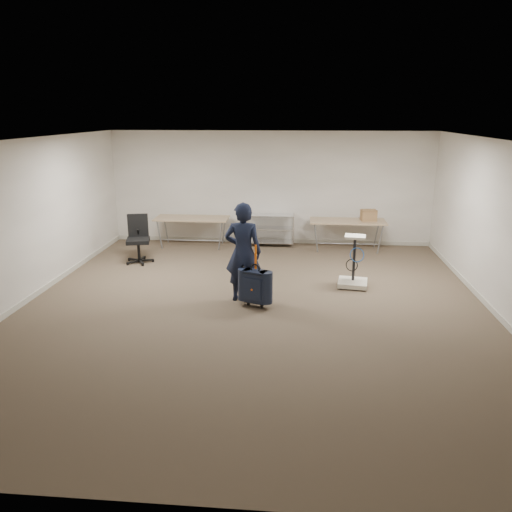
# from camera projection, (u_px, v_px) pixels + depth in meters

# --- Properties ---
(ground) EXTENTS (9.00, 9.00, 0.00)m
(ground) POSITION_uv_depth(u_px,v_px,m) (254.00, 308.00, 8.54)
(ground) COLOR #453629
(ground) RESTS_ON ground
(room_shell) EXTENTS (8.00, 9.00, 9.00)m
(room_shell) POSITION_uv_depth(u_px,v_px,m) (260.00, 279.00, 9.84)
(room_shell) COLOR beige
(room_shell) RESTS_ON ground
(folding_table_left) EXTENTS (1.80, 0.75, 0.73)m
(folding_table_left) POSITION_uv_depth(u_px,v_px,m) (192.00, 220.00, 12.29)
(folding_table_left) COLOR tan
(folding_table_left) RESTS_ON ground
(folding_table_right) EXTENTS (1.80, 0.75, 0.73)m
(folding_table_right) POSITION_uv_depth(u_px,v_px,m) (348.00, 223.00, 11.97)
(folding_table_right) COLOR tan
(folding_table_right) RESTS_ON ground
(wire_shelf) EXTENTS (1.22, 0.47, 0.80)m
(wire_shelf) POSITION_uv_depth(u_px,v_px,m) (269.00, 228.00, 12.43)
(wire_shelf) COLOR silver
(wire_shelf) RESTS_ON ground
(person) EXTENTS (0.65, 0.43, 1.76)m
(person) POSITION_uv_depth(u_px,v_px,m) (243.00, 252.00, 8.66)
(person) COLOR black
(person) RESTS_ON ground
(suitcase) EXTENTS (0.46, 0.36, 1.10)m
(suitcase) POSITION_uv_depth(u_px,v_px,m) (255.00, 286.00, 8.49)
(suitcase) COLOR black
(suitcase) RESTS_ON ground
(office_chair) EXTENTS (0.64, 0.64, 1.05)m
(office_chair) POSITION_uv_depth(u_px,v_px,m) (139.00, 248.00, 11.08)
(office_chair) COLOR black
(office_chair) RESTS_ON ground
(equipment_cart) EXTENTS (0.62, 0.62, 1.00)m
(equipment_cart) POSITION_uv_depth(u_px,v_px,m) (353.00, 273.00, 9.54)
(equipment_cart) COLOR white
(equipment_cart) RESTS_ON ground
(cardboard_box) EXTENTS (0.38, 0.31, 0.26)m
(cardboard_box) POSITION_uv_depth(u_px,v_px,m) (369.00, 215.00, 11.88)
(cardboard_box) COLOR olive
(cardboard_box) RESTS_ON folding_table_right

